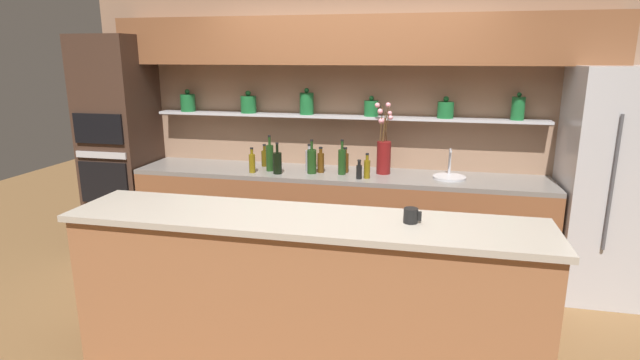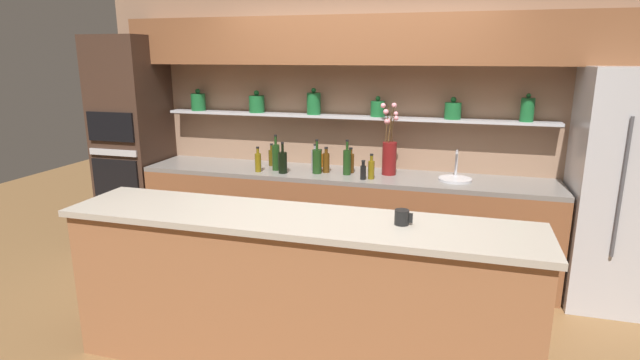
{
  "view_description": "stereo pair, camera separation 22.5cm",
  "coord_description": "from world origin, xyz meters",
  "px_view_note": "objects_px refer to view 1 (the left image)",
  "views": [
    {
      "loc": [
        0.73,
        -3.13,
        1.97
      ],
      "look_at": [
        -0.07,
        0.44,
        1.05
      ],
      "focal_mm": 28.0,
      "sensor_mm": 36.0,
      "label": 1
    },
    {
      "loc": [
        0.95,
        -3.07,
        1.97
      ],
      "look_at": [
        -0.07,
        0.44,
        1.05
      ],
      "focal_mm": 28.0,
      "sensor_mm": 36.0,
      "label": 2
    }
  ],
  "objects_px": {
    "bottle_sauce_8": "(359,171)",
    "bottle_spirit_11": "(310,160)",
    "bottle_sauce_1": "(314,160)",
    "bottle_wine_3": "(277,163)",
    "bottle_oil_0": "(252,163)",
    "bottle_oil_4": "(265,158)",
    "oven_tower": "(121,146)",
    "bottle_spirit_9": "(345,162)",
    "flower_vase": "(384,152)",
    "bottle_wine_7": "(342,161)",
    "bottle_spirit_6": "(321,162)",
    "bottle_wine_10": "(312,161)",
    "refrigerator": "(615,185)",
    "bottle_oil_5": "(367,168)",
    "sink_fixture": "(449,175)",
    "bottle_wine_2": "(270,157)",
    "coffee_mug": "(411,216)"
  },
  "relations": [
    {
      "from": "bottle_wine_3",
      "to": "bottle_sauce_1",
      "type": "bearing_deg",
      "value": 52.76
    },
    {
      "from": "bottle_spirit_9",
      "to": "bottle_wine_2",
      "type": "bearing_deg",
      "value": -172.51
    },
    {
      "from": "bottle_spirit_6",
      "to": "bottle_spirit_9",
      "type": "xyz_separation_m",
      "value": [
        0.22,
        0.05,
        -0.0
      ]
    },
    {
      "from": "sink_fixture",
      "to": "bottle_wine_7",
      "type": "height_order",
      "value": "bottle_wine_7"
    },
    {
      "from": "bottle_wine_3",
      "to": "bottle_wine_7",
      "type": "height_order",
      "value": "bottle_wine_7"
    },
    {
      "from": "bottle_spirit_9",
      "to": "bottle_wine_10",
      "type": "distance_m",
      "value": 0.31
    },
    {
      "from": "oven_tower",
      "to": "bottle_spirit_9",
      "type": "distance_m",
      "value": 2.28
    },
    {
      "from": "flower_vase",
      "to": "bottle_spirit_6",
      "type": "distance_m",
      "value": 0.58
    },
    {
      "from": "bottle_oil_5",
      "to": "bottle_wine_10",
      "type": "bearing_deg",
      "value": 171.91
    },
    {
      "from": "refrigerator",
      "to": "bottle_spirit_6",
      "type": "bearing_deg",
      "value": 179.53
    },
    {
      "from": "oven_tower",
      "to": "flower_vase",
      "type": "height_order",
      "value": "oven_tower"
    },
    {
      "from": "bottle_sauce_8",
      "to": "bottle_spirit_11",
      "type": "relative_size",
      "value": 0.69
    },
    {
      "from": "bottle_spirit_6",
      "to": "bottle_spirit_9",
      "type": "distance_m",
      "value": 0.22
    },
    {
      "from": "bottle_wine_10",
      "to": "bottle_spirit_9",
      "type": "bearing_deg",
      "value": 20.34
    },
    {
      "from": "bottle_oil_0",
      "to": "bottle_oil_4",
      "type": "bearing_deg",
      "value": 85.16
    },
    {
      "from": "bottle_spirit_6",
      "to": "bottle_wine_7",
      "type": "bearing_deg",
      "value": -9.14
    },
    {
      "from": "bottle_sauce_1",
      "to": "bottle_wine_2",
      "type": "distance_m",
      "value": 0.44
    },
    {
      "from": "flower_vase",
      "to": "bottle_wine_7",
      "type": "distance_m",
      "value": 0.39
    },
    {
      "from": "oven_tower",
      "to": "bottle_wine_3",
      "type": "relative_size",
      "value": 7.53
    },
    {
      "from": "bottle_wine_10",
      "to": "coffee_mug",
      "type": "height_order",
      "value": "bottle_wine_10"
    },
    {
      "from": "flower_vase",
      "to": "bottle_spirit_9",
      "type": "relative_size",
      "value": 2.74
    },
    {
      "from": "sink_fixture",
      "to": "flower_vase",
      "type": "bearing_deg",
      "value": 174.57
    },
    {
      "from": "bottle_oil_5",
      "to": "bottle_spirit_9",
      "type": "bearing_deg",
      "value": 141.34
    },
    {
      "from": "bottle_oil_0",
      "to": "bottle_spirit_11",
      "type": "height_order",
      "value": "bottle_spirit_11"
    },
    {
      "from": "bottle_oil_5",
      "to": "bottle_spirit_11",
      "type": "height_order",
      "value": "bottle_spirit_11"
    },
    {
      "from": "bottle_sauce_1",
      "to": "bottle_wine_7",
      "type": "relative_size",
      "value": 0.55
    },
    {
      "from": "bottle_wine_2",
      "to": "coffee_mug",
      "type": "xyz_separation_m",
      "value": [
        1.36,
        -1.51,
        0.02
      ]
    },
    {
      "from": "refrigerator",
      "to": "bottle_wine_3",
      "type": "distance_m",
      "value": 2.82
    },
    {
      "from": "bottle_oil_0",
      "to": "coffee_mug",
      "type": "xyz_separation_m",
      "value": [
        1.49,
        -1.4,
        0.05
      ]
    },
    {
      "from": "bottle_wine_3",
      "to": "bottle_wine_10",
      "type": "distance_m",
      "value": 0.31
    },
    {
      "from": "refrigerator",
      "to": "bottle_oil_5",
      "type": "height_order",
      "value": "refrigerator"
    },
    {
      "from": "refrigerator",
      "to": "bottle_sauce_1",
      "type": "height_order",
      "value": "refrigerator"
    },
    {
      "from": "bottle_sauce_8",
      "to": "bottle_spirit_9",
      "type": "relative_size",
      "value": 0.73
    },
    {
      "from": "bottle_oil_0",
      "to": "bottle_sauce_1",
      "type": "height_order",
      "value": "bottle_oil_0"
    },
    {
      "from": "bottle_oil_4",
      "to": "bottle_wine_10",
      "type": "bearing_deg",
      "value": -20.27
    },
    {
      "from": "refrigerator",
      "to": "bottle_oil_0",
      "type": "height_order",
      "value": "refrigerator"
    },
    {
      "from": "sink_fixture",
      "to": "bottle_oil_4",
      "type": "distance_m",
      "value": 1.73
    },
    {
      "from": "bottle_oil_0",
      "to": "bottle_wine_3",
      "type": "relative_size",
      "value": 0.81
    },
    {
      "from": "oven_tower",
      "to": "bottle_oil_0",
      "type": "distance_m",
      "value": 1.46
    },
    {
      "from": "bottle_sauce_8",
      "to": "bottle_wine_10",
      "type": "bearing_deg",
      "value": 166.32
    },
    {
      "from": "oven_tower",
      "to": "bottle_sauce_1",
      "type": "distance_m",
      "value": 1.95
    },
    {
      "from": "refrigerator",
      "to": "sink_fixture",
      "type": "xyz_separation_m",
      "value": [
        -1.3,
        0.05,
        0.0
      ]
    },
    {
      "from": "refrigerator",
      "to": "bottle_spirit_9",
      "type": "distance_m",
      "value": 2.23
    },
    {
      "from": "refrigerator",
      "to": "flower_vase",
      "type": "height_order",
      "value": "refrigerator"
    },
    {
      "from": "bottle_oil_0",
      "to": "bottle_spirit_9",
      "type": "relative_size",
      "value": 1.0
    },
    {
      "from": "bottle_sauce_1",
      "to": "bottle_wine_3",
      "type": "distance_m",
      "value": 0.43
    },
    {
      "from": "bottle_sauce_1",
      "to": "bottle_wine_7",
      "type": "bearing_deg",
      "value": -36.6
    },
    {
      "from": "flower_vase",
      "to": "oven_tower",
      "type": "bearing_deg",
      "value": -178.52
    },
    {
      "from": "oven_tower",
      "to": "bottle_oil_0",
      "type": "height_order",
      "value": "oven_tower"
    },
    {
      "from": "sink_fixture",
      "to": "bottle_sauce_1",
      "type": "xyz_separation_m",
      "value": [
        -1.26,
        0.17,
        0.05
      ]
    }
  ]
}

